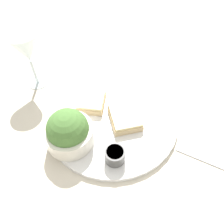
{
  "coord_description": "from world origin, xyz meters",
  "views": [
    {
      "loc": [
        0.34,
        0.11,
        0.48
      ],
      "look_at": [
        0.0,
        0.0,
        0.03
      ],
      "focal_mm": 35.0,
      "sensor_mm": 36.0,
      "label": 1
    }
  ],
  "objects": [
    {
      "name": "sauce_ramekin",
      "position": [
        0.12,
        0.05,
        0.03
      ],
      "size": [
        0.05,
        0.05,
        0.04
      ],
      "color": "#4C4C4C",
      "rests_on": "dinner_plate"
    },
    {
      "name": "cheese_toast_far",
      "position": [
        -0.02,
        -0.07,
        0.03
      ],
      "size": [
        0.09,
        0.09,
        0.03
      ],
      "color": "#D1B27F",
      "rests_on": "dinner_plate"
    },
    {
      "name": "ground_plane",
      "position": [
        0.0,
        0.0,
        0.0
      ],
      "size": [
        4.0,
        4.0,
        0.0
      ],
      "primitive_type": "plane",
      "color": "beige"
    },
    {
      "name": "fork",
      "position": [
        0.05,
        0.27,
        0.0
      ],
      "size": [
        0.03,
        0.19,
        0.01
      ],
      "color": "silver",
      "rests_on": "ground_plane"
    },
    {
      "name": "dinner_plate",
      "position": [
        0.0,
        0.0,
        0.01
      ],
      "size": [
        0.35,
        0.35,
        0.01
      ],
      "color": "white",
      "rests_on": "ground_plane"
    },
    {
      "name": "salad_bowl",
      "position": [
        0.1,
        -0.07,
        0.05
      ],
      "size": [
        0.12,
        0.12,
        0.1
      ],
      "color": "silver",
      "rests_on": "dinner_plate"
    },
    {
      "name": "cheese_toast_near",
      "position": [
        -0.0,
        0.04,
        0.03
      ],
      "size": [
        0.12,
        0.11,
        0.03
      ],
      "color": "#D1B27F",
      "rests_on": "dinner_plate"
    },
    {
      "name": "wine_glass",
      "position": [
        -0.06,
        -0.27,
        0.13
      ],
      "size": [
        0.09,
        0.09,
        0.17
      ],
      "color": "silver",
      "rests_on": "ground_plane"
    }
  ]
}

